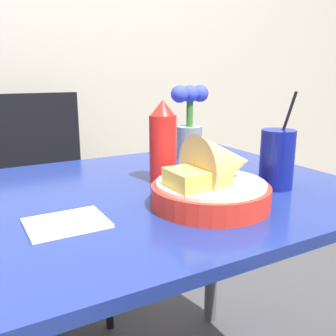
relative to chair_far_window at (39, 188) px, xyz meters
The scene contains 8 objects.
wall_window 0.84m from the chair_far_window, 71.97° to the left, with size 7.00×0.06×2.60m.
dining_table 0.77m from the chair_far_window, 81.52° to the right, with size 1.03×0.77×0.73m.
chair_far_window is the anchor object (origin of this frame).
food_basket 0.98m from the chair_far_window, 78.23° to the right, with size 0.25×0.25×0.15m.
ketchup_bottle 0.80m from the chair_far_window, 75.65° to the right, with size 0.07×0.07×0.21m.
drink_cup 1.02m from the chair_far_window, 66.23° to the right, with size 0.08×0.08×0.23m.
flower_vase 0.72m from the chair_far_window, 52.88° to the right, with size 0.13×0.08×0.24m.
napkin 0.91m from the chair_far_window, 96.96° to the right, with size 0.14×0.12×0.01m.
Camera 1 is at (-0.38, -0.78, 1.00)m, focal length 40.00 mm.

